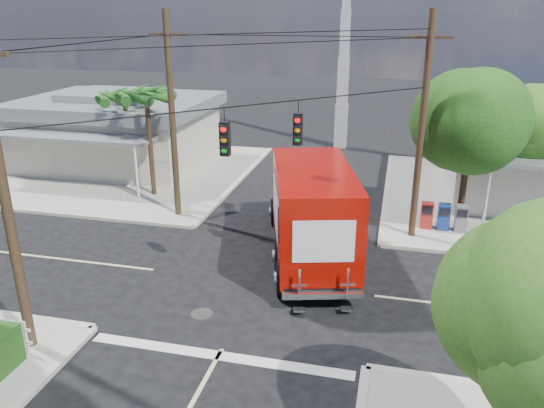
% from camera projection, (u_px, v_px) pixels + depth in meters
% --- Properties ---
extents(ground, '(120.00, 120.00, 0.00)m').
position_uv_depth(ground, '(259.00, 282.00, 18.51)').
color(ground, black).
rests_on(ground, ground).
extents(sidewalk_ne, '(14.12, 14.12, 0.14)m').
position_uv_depth(sidewalk_ne, '(529.00, 202.00, 26.01)').
color(sidewalk_ne, '#A09A90').
rests_on(sidewalk_ne, ground).
extents(sidewalk_nw, '(14.12, 14.12, 0.14)m').
position_uv_depth(sidewalk_nw, '(126.00, 172.00, 30.80)').
color(sidewalk_nw, '#A09A90').
rests_on(sidewalk_nw, ground).
extents(road_markings, '(32.00, 32.00, 0.01)m').
position_uv_depth(road_markings, '(247.00, 303.00, 17.16)').
color(road_markings, beige).
rests_on(road_markings, ground).
extents(building_nw, '(10.80, 10.20, 4.30)m').
position_uv_depth(building_nw, '(119.00, 129.00, 31.75)').
color(building_nw, beige).
rests_on(building_nw, sidewalk_nw).
extents(radio_tower, '(0.80, 0.80, 17.00)m').
position_uv_depth(radio_tower, '(344.00, 63.00, 34.69)').
color(radio_tower, silver).
rests_on(radio_tower, ground).
extents(tree_ne_front, '(4.21, 4.14, 6.66)m').
position_uv_depth(tree_ne_front, '(472.00, 120.00, 21.44)').
color(tree_ne_front, '#422D1C').
rests_on(tree_ne_front, sidewalk_ne).
extents(tree_ne_back, '(3.77, 3.66, 5.82)m').
position_uv_depth(tree_ne_back, '(528.00, 126.00, 23.07)').
color(tree_ne_back, '#422D1C').
rests_on(tree_ne_back, sidewalk_ne).
extents(palm_nw_front, '(3.01, 3.08, 5.59)m').
position_uv_depth(palm_nw_front, '(146.00, 97.00, 25.26)').
color(palm_nw_front, '#422D1C').
rests_on(palm_nw_front, sidewalk_nw).
extents(palm_nw_back, '(3.01, 3.08, 5.19)m').
position_uv_depth(palm_nw_back, '(124.00, 98.00, 27.19)').
color(palm_nw_back, '#422D1C').
rests_on(palm_nw_back, sidewalk_nw).
extents(utility_poles, '(12.00, 10.68, 9.00)m').
position_uv_depth(utility_poles, '(226.00, 138.00, 18.70)').
color(utility_poles, '#473321').
rests_on(utility_poles, ground).
extents(vending_boxes, '(1.90, 0.50, 1.10)m').
position_uv_depth(vending_boxes, '(444.00, 217.00, 22.49)').
color(vending_boxes, red).
rests_on(vending_boxes, sidewalk_ne).
extents(delivery_truck, '(4.70, 8.94, 3.72)m').
position_uv_depth(delivery_truck, '(311.00, 210.00, 19.87)').
color(delivery_truck, black).
rests_on(delivery_truck, ground).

